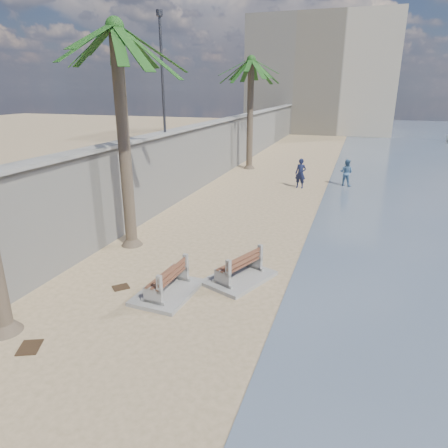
# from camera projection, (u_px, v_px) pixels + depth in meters

# --- Properties ---
(ground_plane) EXTENTS (140.00, 140.00, 0.00)m
(ground_plane) POSITION_uv_depth(u_px,v_px,m) (131.00, 401.00, 7.51)
(ground_plane) COLOR tan
(seawall) EXTENTS (0.45, 70.00, 3.50)m
(seawall) POSITION_uv_depth(u_px,v_px,m) (219.00, 149.00, 26.44)
(seawall) COLOR gray
(seawall) RESTS_ON ground_plane
(wall_cap) EXTENTS (0.80, 70.00, 0.12)m
(wall_cap) POSITION_uv_depth(u_px,v_px,m) (219.00, 121.00, 25.86)
(wall_cap) COLOR gray
(wall_cap) RESTS_ON seawall
(end_building) EXTENTS (18.00, 12.00, 14.00)m
(end_building) POSITION_uv_depth(u_px,v_px,m) (322.00, 76.00, 52.46)
(end_building) COLOR #B7AA93
(end_building) RESTS_ON ground_plane
(bench_near) EXTENTS (1.53, 2.16, 0.87)m
(bench_near) POSITION_uv_depth(u_px,v_px,m) (167.00, 282.00, 11.29)
(bench_near) COLOR gray
(bench_near) RESTS_ON ground_plane
(bench_far) EXTENTS (2.13, 2.50, 0.88)m
(bench_far) POSITION_uv_depth(u_px,v_px,m) (239.00, 268.00, 12.13)
(bench_far) COLOR gray
(bench_far) RESTS_ON ground_plane
(palm_mid) EXTENTS (5.00, 5.00, 8.33)m
(palm_mid) POSITION_uv_depth(u_px,v_px,m) (115.00, 30.00, 12.60)
(palm_mid) COLOR brown
(palm_mid) RESTS_ON ground_plane
(palm_back) EXTENTS (5.00, 5.00, 8.26)m
(palm_back) POSITION_uv_depth(u_px,v_px,m) (251.00, 62.00, 26.79)
(palm_back) COLOR brown
(palm_back) RESTS_ON ground_plane
(streetlight) EXTENTS (0.28, 0.28, 5.12)m
(streetlight) POSITION_uv_depth(u_px,v_px,m) (162.00, 62.00, 17.65)
(streetlight) COLOR #2D2D33
(streetlight) RESTS_ON wall_cap
(person_a) EXTENTS (0.77, 0.58, 1.97)m
(person_a) POSITION_uv_depth(u_px,v_px,m) (301.00, 171.00, 23.17)
(person_a) COLOR #141A37
(person_a) RESTS_ON ground_plane
(person_b) EXTENTS (1.01, 0.88, 1.76)m
(person_b) POSITION_uv_depth(u_px,v_px,m) (346.00, 171.00, 23.73)
(person_b) COLOR #466A91
(person_b) RESTS_ON ground_plane
(debris_b) EXTENTS (0.65, 0.70, 0.03)m
(debris_b) POSITION_uv_depth(u_px,v_px,m) (30.00, 347.00, 9.03)
(debris_b) COLOR #382616
(debris_b) RESTS_ON ground_plane
(debris_d) EXTENTS (0.58, 0.58, 0.03)m
(debris_d) POSITION_uv_depth(u_px,v_px,m) (121.00, 287.00, 11.76)
(debris_d) COLOR #382616
(debris_d) RESTS_ON ground_plane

